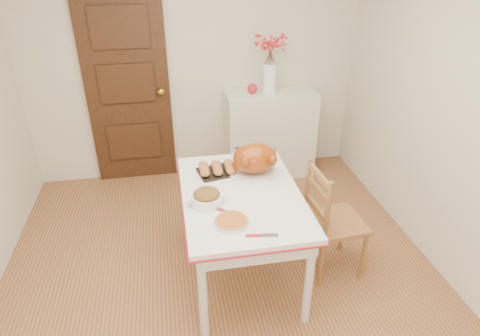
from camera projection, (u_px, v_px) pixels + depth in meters
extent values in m
cube|color=brown|center=(226.00, 292.00, 3.20)|extent=(3.50, 4.00, 0.00)
cube|color=beige|center=(194.00, 64.00, 4.31)|extent=(3.50, 0.00, 2.50)
cube|color=beige|center=(471.00, 126.00, 2.87)|extent=(0.00, 4.00, 2.50)
cube|color=#3D2211|center=(128.00, 89.00, 4.28)|extent=(0.85, 0.06, 2.06)
cube|color=silver|center=(269.00, 134.00, 4.62)|extent=(0.96, 0.43, 0.96)
sphere|color=#AC1C26|center=(252.00, 88.00, 4.33)|extent=(0.11, 0.11, 0.11)
cylinder|color=#AC551B|center=(232.00, 221.00, 2.68)|extent=(0.24, 0.24, 0.05)
cylinder|color=white|center=(239.00, 154.00, 3.45)|extent=(0.08, 0.08, 0.10)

